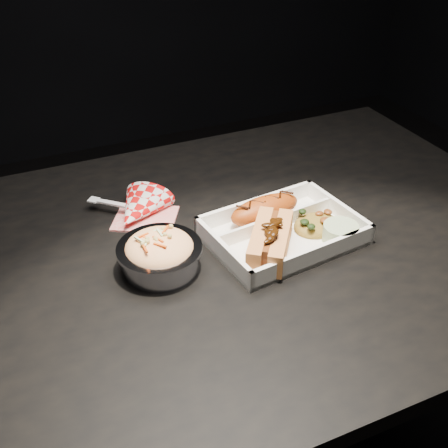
{
  "coord_description": "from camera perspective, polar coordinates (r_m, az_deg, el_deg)",
  "views": [
    {
      "loc": [
        -0.31,
        -0.71,
        1.32
      ],
      "look_at": [
        -0.0,
        -0.03,
        0.81
      ],
      "focal_mm": 45.0,
      "sensor_mm": 36.0,
      "label": 1
    }
  ],
  "objects": [
    {
      "name": "food_tray",
      "position": [
        0.97,
        5.95,
        -1.01
      ],
      "size": [
        0.27,
        0.21,
        0.04
      ],
      "rotation": [
        0.0,
        0.0,
        0.11
      ],
      "color": "white",
      "rests_on": "dining_table"
    },
    {
      "name": "cupcake_liner",
      "position": [
        0.97,
        11.74,
        -0.9
      ],
      "size": [
        0.06,
        0.06,
        0.03
      ],
      "primitive_type": "cylinder",
      "color": "#AAC091",
      "rests_on": "food_tray"
    },
    {
      "name": "dining_table",
      "position": [
        1.01,
        -0.4,
        -6.2
      ],
      "size": [
        1.2,
        0.8,
        0.75
      ],
      "color": "black",
      "rests_on": "ground"
    },
    {
      "name": "hotdog",
      "position": [
        0.92,
        4.73,
        -1.5
      ],
      "size": [
        0.13,
        0.15,
        0.06
      ],
      "rotation": [
        0.0,
        0.0,
        0.94
      ],
      "color": "#E3904D",
      "rests_on": "food_tray"
    },
    {
      "name": "fried_rice_mound",
      "position": [
        0.99,
        9.44,
        0.39
      ],
      "size": [
        0.09,
        0.08,
        0.03
      ],
      "primitive_type": "ellipsoid",
      "rotation": [
        0.0,
        0.0,
        0.11
      ],
      "color": "olive",
      "rests_on": "food_tray"
    },
    {
      "name": "napkin_fork",
      "position": [
        1.03,
        -8.73,
        1.42
      ],
      "size": [
        0.16,
        0.15,
        0.1
      ],
      "rotation": [
        0.0,
        0.0,
        -0.75
      ],
      "color": "red",
      "rests_on": "dining_table"
    },
    {
      "name": "foil_coleslaw_cup",
      "position": [
        0.89,
        -6.55,
        -2.92
      ],
      "size": [
        0.14,
        0.14,
        0.07
      ],
      "color": "silver",
      "rests_on": "dining_table"
    },
    {
      "name": "fried_pastry",
      "position": [
        1.0,
        4.17,
        1.5
      ],
      "size": [
        0.14,
        0.07,
        0.05
      ],
      "primitive_type": "ellipsoid",
      "rotation": [
        0.0,
        0.0,
        0.11
      ],
      "color": "#A34110",
      "rests_on": "food_tray"
    }
  ]
}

